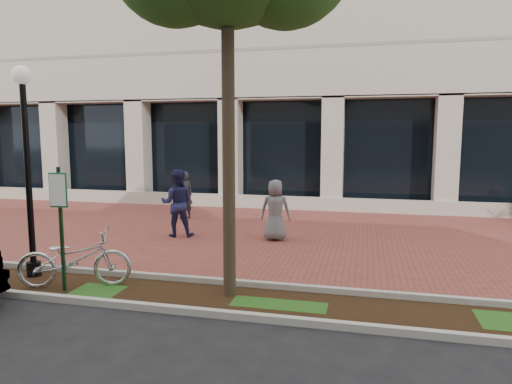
% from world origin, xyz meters
% --- Properties ---
extents(ground, '(120.00, 120.00, 0.00)m').
position_xyz_m(ground, '(0.00, 0.00, 0.00)').
color(ground, black).
rests_on(ground, ground).
extents(brick_plaza, '(40.00, 9.00, 0.01)m').
position_xyz_m(brick_plaza, '(0.00, 0.00, 0.01)').
color(brick_plaza, brown).
rests_on(brick_plaza, ground).
extents(planting_strip, '(40.00, 1.50, 0.01)m').
position_xyz_m(planting_strip, '(0.00, -5.25, 0.01)').
color(planting_strip, black).
rests_on(planting_strip, ground).
extents(curb_plaza_side, '(40.00, 0.12, 0.12)m').
position_xyz_m(curb_plaza_side, '(0.00, -4.50, 0.06)').
color(curb_plaza_side, '#AAA9A0').
rests_on(curb_plaza_side, ground).
extents(curb_street_side, '(40.00, 0.12, 0.12)m').
position_xyz_m(curb_street_side, '(0.00, -6.00, 0.06)').
color(curb_street_side, '#AAA9A0').
rests_on(curb_street_side, ground).
extents(parking_sign, '(0.34, 0.07, 2.27)m').
position_xyz_m(parking_sign, '(-2.02, -5.54, 1.46)').
color(parking_sign, '#14371B').
rests_on(parking_sign, ground).
extents(lamppost, '(0.36, 0.36, 4.14)m').
position_xyz_m(lamppost, '(-3.20, -4.88, 2.34)').
color(lamppost, black).
rests_on(lamppost, ground).
extents(locked_bicycle, '(2.17, 1.39, 1.08)m').
position_xyz_m(locked_bicycle, '(-1.98, -5.24, 0.54)').
color(locked_bicycle, silver).
rests_on(locked_bicycle, ground).
extents(pedestrian_left, '(0.70, 0.67, 1.61)m').
position_xyz_m(pedestrian_left, '(-2.70, 1.75, 0.81)').
color(pedestrian_left, '#2B2C31').
rests_on(pedestrian_left, ground).
extents(pedestrian_mid, '(1.07, 0.93, 1.88)m').
position_xyz_m(pedestrian_mid, '(-1.84, -0.81, 0.94)').
color(pedestrian_mid, '#1B1E45').
rests_on(pedestrian_mid, ground).
extents(pedestrian_right, '(0.84, 0.58, 1.65)m').
position_xyz_m(pedestrian_right, '(0.91, -0.65, 0.82)').
color(pedestrian_right, '#5E5E62').
rests_on(pedestrian_right, ground).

